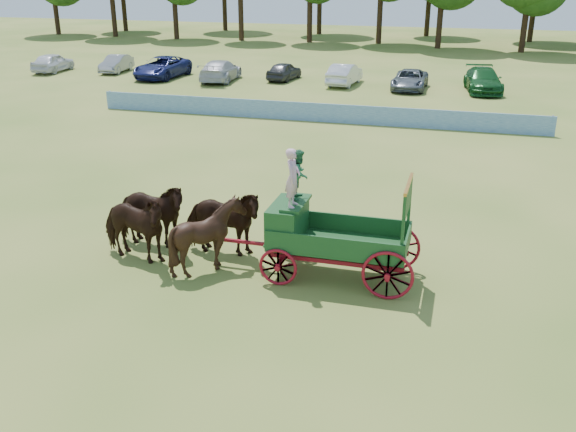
# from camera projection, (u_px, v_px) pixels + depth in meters

# --- Properties ---
(ground) EXTENTS (160.00, 160.00, 0.00)m
(ground) POSITION_uv_depth(u_px,v_px,m) (206.00, 248.00, 20.15)
(ground) COLOR olive
(ground) RESTS_ON ground
(horse_lead_left) EXTENTS (2.70, 1.60, 2.14)m
(horse_lead_left) POSITION_uv_depth(u_px,v_px,m) (133.00, 227.00, 18.94)
(horse_lead_left) COLOR black
(horse_lead_left) RESTS_ON ground
(horse_lead_right) EXTENTS (2.54, 1.17, 2.14)m
(horse_lead_right) POSITION_uv_depth(u_px,v_px,m) (150.00, 214.00, 19.93)
(horse_lead_right) COLOR black
(horse_lead_right) RESTS_ON ground
(horse_wheel_left) EXTENTS (2.12, 1.92, 2.14)m
(horse_wheel_left) POSITION_uv_depth(u_px,v_px,m) (208.00, 236.00, 18.34)
(horse_wheel_left) COLOR black
(horse_wheel_left) RESTS_ON ground
(horse_wheel_right) EXTENTS (2.56, 1.23, 2.14)m
(horse_wheel_right) POSITION_uv_depth(u_px,v_px,m) (222.00, 222.00, 19.33)
(horse_wheel_right) COLOR black
(horse_wheel_right) RESTS_ON ground
(farm_dray) EXTENTS (6.00, 2.00, 3.77)m
(farm_dray) POSITION_uv_depth(u_px,v_px,m) (314.00, 222.00, 17.90)
(farm_dray) COLOR maroon
(farm_dray) RESTS_ON ground
(sponsor_banner) EXTENTS (26.00, 0.08, 1.05)m
(sponsor_banner) POSITION_uv_depth(u_px,v_px,m) (311.00, 112.00, 36.34)
(sponsor_banner) COLOR #1B5295
(sponsor_banner) RESTS_ON ground
(parked_cars) EXTENTS (36.95, 6.73, 1.62)m
(parked_cars) POSITION_uv_depth(u_px,v_px,m) (259.00, 71.00, 48.70)
(parked_cars) COLOR silver
(parked_cars) RESTS_ON ground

